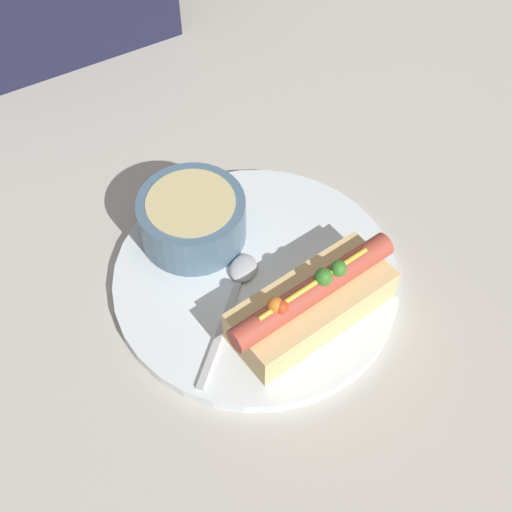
% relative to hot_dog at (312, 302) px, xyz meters
% --- Properties ---
extents(ground_plane, '(4.00, 4.00, 0.00)m').
position_rel_hot_dog_xyz_m(ground_plane, '(-0.02, 0.07, -0.04)').
color(ground_plane, '#BCB7AD').
extents(dinner_plate, '(0.29, 0.29, 0.01)m').
position_rel_hot_dog_xyz_m(dinner_plate, '(-0.02, 0.07, -0.03)').
color(dinner_plate, white).
rests_on(dinner_plate, ground_plane).
extents(hot_dog, '(0.18, 0.09, 0.07)m').
position_rel_hot_dog_xyz_m(hot_dog, '(0.00, 0.00, 0.00)').
color(hot_dog, '#E5C17F').
rests_on(hot_dog, dinner_plate).
extents(soup_bowl, '(0.11, 0.11, 0.05)m').
position_rel_hot_dog_xyz_m(soup_bowl, '(-0.05, 0.15, 0.00)').
color(soup_bowl, slate).
rests_on(soup_bowl, dinner_plate).
extents(spoon, '(0.12, 0.12, 0.01)m').
position_rel_hot_dog_xyz_m(spoon, '(-0.05, 0.06, -0.02)').
color(spoon, '#B7B7BC').
rests_on(spoon, dinner_plate).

